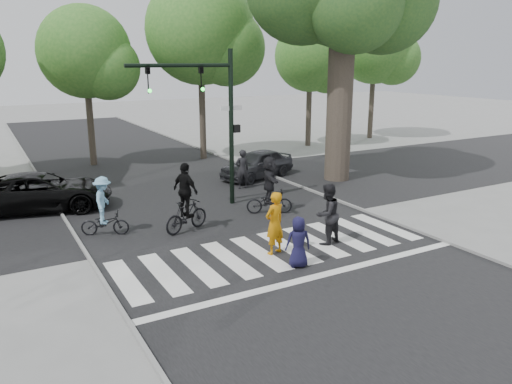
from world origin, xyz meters
TOP-DOWN VIEW (x-y plane):
  - ground at (0.00, 0.00)m, footprint 120.00×120.00m
  - road_stem at (0.00, 5.00)m, footprint 10.00×70.00m
  - road_cross at (0.00, 8.00)m, footprint 70.00×10.00m
  - curb_left at (-5.05, 5.00)m, footprint 0.10×70.00m
  - curb_right at (5.05, 5.00)m, footprint 0.10×70.00m
  - crosswalk at (0.00, 0.66)m, footprint 10.00×3.85m
  - traffic_signal at (0.35, 6.20)m, footprint 4.45×0.29m
  - bg_tree_2 at (-1.76, 16.62)m, footprint 5.04×4.80m
  - bg_tree_3 at (4.31, 15.27)m, footprint 6.30×6.00m
  - bg_tree_4 at (12.23, 16.12)m, footprint 4.83×4.60m
  - bg_tree_5 at (18.27, 16.69)m, footprint 5.67×5.40m
  - pedestrian_woman at (-0.13, 0.77)m, footprint 0.79×0.62m
  - pedestrian_child at (-0.06, -0.39)m, footprint 0.82×0.66m
  - pedestrian_adult at (1.73, 0.69)m, footprint 1.09×0.94m
  - cyclist_left at (-4.13, 4.88)m, footprint 1.64×1.16m
  - cyclist_mid at (-1.64, 3.94)m, footprint 1.86×1.18m
  - cyclist_right at (1.81, 4.30)m, footprint 1.80×1.66m
  - car_suv at (-5.57, 8.96)m, footprint 5.61×3.55m
  - car_grey at (4.30, 9.64)m, footprint 4.35×2.82m
  - bystander_dark at (2.68, 8.13)m, footprint 0.69×0.49m

SIDE VIEW (x-z plane):
  - ground at x=0.00m, z-range 0.00..0.00m
  - road_stem at x=0.00m, z-range 0.00..0.01m
  - road_cross at x=0.00m, z-range 0.00..0.01m
  - crosswalk at x=0.00m, z-range 0.00..0.01m
  - curb_left at x=-5.05m, z-range 0.00..0.10m
  - curb_right at x=5.05m, z-range 0.00..0.10m
  - car_grey at x=4.30m, z-range 0.00..1.38m
  - car_suv at x=-5.57m, z-range 0.00..1.44m
  - pedestrian_child at x=-0.06m, z-range 0.00..1.45m
  - cyclist_left at x=-4.13m, z-range -0.13..1.84m
  - bystander_dark at x=2.68m, z-range 0.00..1.77m
  - pedestrian_woman at x=-0.13m, z-range 0.00..1.90m
  - cyclist_mid at x=-1.64m, z-range -0.21..2.14m
  - pedestrian_adult at x=1.73m, z-range 0.00..1.93m
  - cyclist_right at x=1.81m, z-range -0.12..2.05m
  - traffic_signal at x=0.35m, z-range 0.90..6.90m
  - bg_tree_4 at x=12.23m, z-range 1.56..9.71m
  - bg_tree_2 at x=-1.76m, z-range 1.58..9.98m
  - bg_tree_5 at x=18.27m, z-range 1.71..11.01m
  - bg_tree_3 at x=4.31m, z-range 1.84..12.04m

